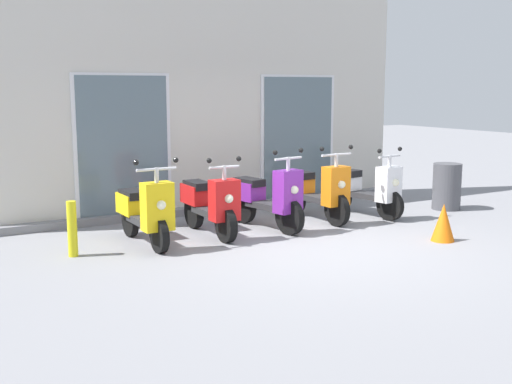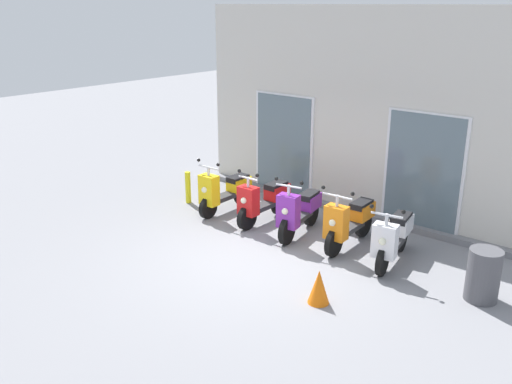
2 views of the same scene
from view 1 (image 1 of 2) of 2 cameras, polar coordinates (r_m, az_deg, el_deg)
ground_plane at (r=8.42m, az=5.57°, el=-4.97°), size 40.00×40.00×0.00m
storefront_facade at (r=10.81m, az=-3.93°, el=8.87°), size 7.33×0.50×4.13m
scooter_yellow at (r=8.56m, az=-10.00°, el=-1.64°), size 0.60×1.52×1.21m
scooter_red at (r=9.00m, az=-4.20°, el=-1.01°), size 0.52×1.52×1.16m
scooter_purple at (r=9.37m, az=0.98°, el=-0.48°), size 0.63×1.55×1.23m
scooter_orange at (r=10.03m, az=5.41°, el=0.18°), size 0.63×1.60×1.22m
scooter_white at (r=10.50m, az=9.76°, el=0.42°), size 0.64×1.54×1.15m
trash_bin at (r=11.39m, az=16.76°, el=0.48°), size 0.48×0.48×0.79m
traffic_cone at (r=9.05m, az=16.47°, el=-2.63°), size 0.32×0.32×0.52m
curb_bollard at (r=8.20m, az=-16.18°, el=-3.20°), size 0.12×0.12×0.70m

